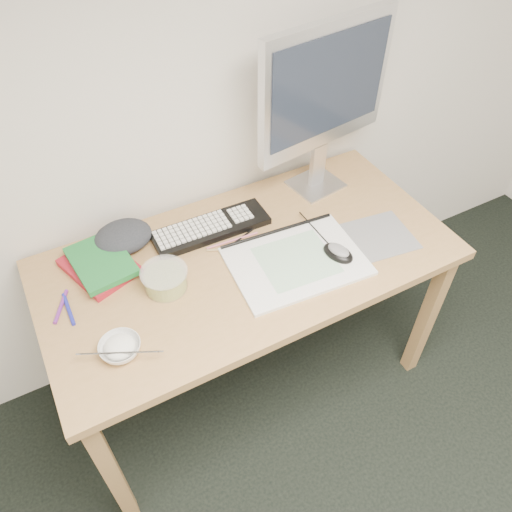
{
  "coord_description": "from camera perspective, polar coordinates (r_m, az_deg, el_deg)",
  "views": [
    {
      "loc": [
        -0.73,
        0.38,
        1.96
      ],
      "look_at": [
        -0.21,
        1.35,
        0.83
      ],
      "focal_mm": 35.0,
      "sensor_mm": 36.0,
      "label": 1
    }
  ],
  "objects": [
    {
      "name": "marker_orange",
      "position": [
        1.7,
        -18.72,
        -2.61
      ],
      "size": [
        0.02,
        0.13,
        0.01
      ],
      "primitive_type": "cylinder",
      "rotation": [
        0.0,
        1.57,
        1.63
      ],
      "color": "#CA5117",
      "rests_on": "desk"
    },
    {
      "name": "monitor",
      "position": [
        1.79,
        7.93,
        18.15
      ],
      "size": [
        0.54,
        0.19,
        0.63
      ],
      "rotation": [
        0.0,
        0.0,
        0.14
      ],
      "color": "silver",
      "rests_on": "desk"
    },
    {
      "name": "cloth_lump",
      "position": [
        1.77,
        -14.95,
        2.12
      ],
      "size": [
        0.18,
        0.15,
        0.07
      ],
      "primitive_type": "ellipsoid",
      "rotation": [
        0.0,
        0.0,
        -0.1
      ],
      "color": "#282B30",
      "rests_on": "desk"
    },
    {
      "name": "mouse",
      "position": [
        1.69,
        9.41,
        0.63
      ],
      "size": [
        0.1,
        0.13,
        0.04
      ],
      "primitive_type": "ellipsoid",
      "rotation": [
        0.0,
        0.0,
        0.29
      ],
      "color": "black",
      "rests_on": "sketchpad"
    },
    {
      "name": "book_red",
      "position": [
        1.72,
        -17.46,
        -1.12
      ],
      "size": [
        0.25,
        0.28,
        0.02
      ],
      "primitive_type": "cube",
      "rotation": [
        0.0,
        0.0,
        0.33
      ],
      "color": "maroon",
      "rests_on": "desk"
    },
    {
      "name": "sketchpad",
      "position": [
        1.67,
        4.62,
        -0.6
      ],
      "size": [
        0.46,
        0.35,
        0.01
      ],
      "primitive_type": "cube",
      "rotation": [
        0.0,
        0.0,
        -0.08
      ],
      "color": "silver",
      "rests_on": "desk"
    },
    {
      "name": "marker_blue",
      "position": [
        1.64,
        -20.63,
        -5.7
      ],
      "size": [
        0.01,
        0.13,
        0.01
      ],
      "primitive_type": "cylinder",
      "rotation": [
        0.0,
        1.57,
        1.57
      ],
      "color": "#1D22A1",
      "rests_on": "desk"
    },
    {
      "name": "keyboard",
      "position": [
        1.78,
        -5.18,
        3.22
      ],
      "size": [
        0.42,
        0.14,
        0.02
      ],
      "primitive_type": "cube",
      "rotation": [
        0.0,
        0.0,
        -0.02
      ],
      "color": "black",
      "rests_on": "desk"
    },
    {
      "name": "marker_purple",
      "position": [
        1.65,
        -21.41,
        -5.4
      ],
      "size": [
        0.07,
        0.12,
        0.01
      ],
      "primitive_type": "cylinder",
      "rotation": [
        0.0,
        1.57,
        1.07
      ],
      "color": "#6C2487",
      "rests_on": "desk"
    },
    {
      "name": "fruit_tub",
      "position": [
        1.6,
        -10.35,
        -2.63
      ],
      "size": [
        0.17,
        0.17,
        0.07
      ],
      "primitive_type": "cylinder",
      "rotation": [
        0.0,
        0.0,
        0.16
      ],
      "color": "#E9C052",
      "rests_on": "desk"
    },
    {
      "name": "chopsticks",
      "position": [
        1.45,
        -15.29,
        -10.63
      ],
      "size": [
        0.21,
        0.12,
        0.02
      ],
      "primitive_type": "cylinder",
      "rotation": [
        0.0,
        1.57,
        -0.45
      ],
      "color": "silver",
      "rests_on": "rice_bowl"
    },
    {
      "name": "pencil_tan",
      "position": [
        1.71,
        -2.32,
        0.78
      ],
      "size": [
        0.19,
        0.09,
        0.01
      ],
      "primitive_type": "cylinder",
      "rotation": [
        0.0,
        1.57,
        -0.44
      ],
      "color": "#A38856",
      "rests_on": "desk"
    },
    {
      "name": "desk",
      "position": [
        1.75,
        -0.84,
        -1.89
      ],
      "size": [
        1.4,
        0.7,
        0.75
      ],
      "color": "#B08251",
      "rests_on": "ground"
    },
    {
      "name": "pencil_pink",
      "position": [
        1.74,
        -2.72,
        1.79
      ],
      "size": [
        0.19,
        0.02,
        0.01
      ],
      "primitive_type": "cylinder",
      "rotation": [
        0.0,
        1.57,
        -0.06
      ],
      "color": "#CF6783",
      "rests_on": "desk"
    },
    {
      "name": "rice_bowl",
      "position": [
        1.49,
        -15.25,
        -10.13
      ],
      "size": [
        0.14,
        0.14,
        0.04
      ],
      "primitive_type": "imported",
      "rotation": [
        0.0,
        0.0,
        0.21
      ],
      "color": "silver",
      "rests_on": "desk"
    },
    {
      "name": "book_green",
      "position": [
        1.7,
        -17.27,
        -0.58
      ],
      "size": [
        0.2,
        0.25,
        0.02
      ],
      "primitive_type": "cube",
      "rotation": [
        0.0,
        0.0,
        0.12
      ],
      "color": "#1B6D2F",
      "rests_on": "book_red"
    },
    {
      "name": "mousepad",
      "position": [
        1.81,
        13.84,
        2.2
      ],
      "size": [
        0.26,
        0.24,
        0.0
      ],
      "primitive_type": "cube",
      "rotation": [
        0.0,
        0.0,
        -0.14
      ],
      "color": "gray",
      "rests_on": "desk"
    },
    {
      "name": "pencil_black",
      "position": [
        1.77,
        -0.72,
        2.8
      ],
      "size": [
        0.16,
        0.06,
        0.01
      ],
      "primitive_type": "cylinder",
      "rotation": [
        0.0,
        1.57,
        0.34
      ],
      "color": "black",
      "rests_on": "desk"
    }
  ]
}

